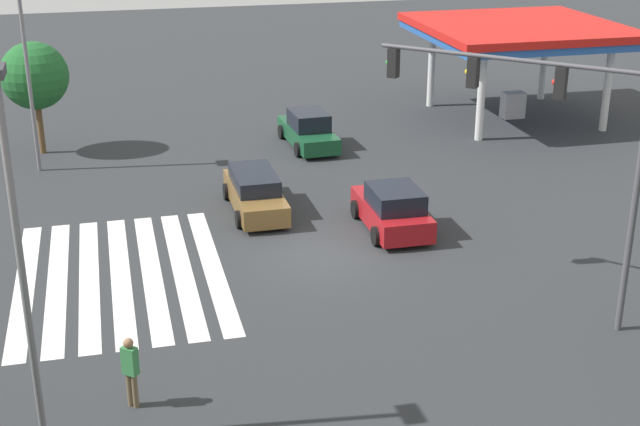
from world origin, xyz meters
TOP-DOWN VIEW (x-y plane):
  - ground_plane at (0.00, 0.00)m, footprint 109.98×109.98m
  - crosswalk_markings at (0.00, -6.38)m, footprint 9.44×6.30m
  - traffic_signal_mast at (4.99, 4.99)m, footprint 5.41×5.41m
  - car_0 at (-4.52, -1.33)m, footprint 4.73×1.93m
  - car_2 at (-1.54, 2.97)m, footprint 4.13×2.10m
  - car_3 at (-11.92, 2.40)m, footprint 4.73×2.12m
  - gas_station_canopy at (-14.17, 13.47)m, footprint 9.32×9.32m
  - pedestrian at (7.35, -6.34)m, footprint 0.40×0.42m
  - street_light_pole_a at (-11.24, -9.27)m, footprint 0.80×0.36m
  - street_light_pole_b at (8.27, -8.33)m, footprint 0.80×0.36m
  - tree_corner_a at (-13.72, -9.22)m, footprint 2.91×2.91m

SIDE VIEW (x-z plane):
  - ground_plane at x=0.00m, z-range 0.00..0.00m
  - crosswalk_markings at x=0.00m, z-range 0.00..0.01m
  - car_0 at x=-4.52m, z-range -0.02..1.45m
  - car_3 at x=-11.92m, z-range -0.09..1.53m
  - car_2 at x=-1.54m, z-range -0.06..1.56m
  - pedestrian at x=7.35m, z-range 0.12..1.93m
  - tree_corner_a at x=-13.72m, z-range 0.99..5.90m
  - gas_station_canopy at x=-14.17m, z-range 1.88..6.60m
  - street_light_pole_a at x=-11.24m, z-range 0.79..8.50m
  - street_light_pole_b at x=8.27m, z-range 0.80..9.18m
  - traffic_signal_mast at x=4.99m, z-range 1.78..9.10m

